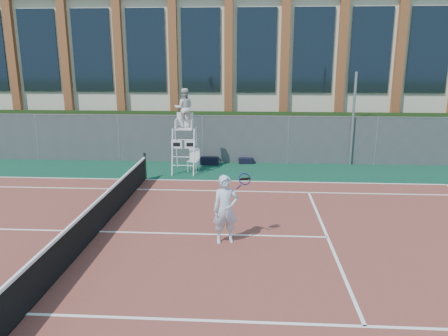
# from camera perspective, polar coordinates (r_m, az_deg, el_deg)

# --- Properties ---
(ground) EXTENTS (120.00, 120.00, 0.00)m
(ground) POSITION_cam_1_polar(r_m,az_deg,el_deg) (12.98, -16.03, -8.11)
(ground) COLOR #233814
(apron) EXTENTS (36.00, 20.00, 0.01)m
(apron) POSITION_cam_1_polar(r_m,az_deg,el_deg) (13.86, -14.67, -6.56)
(apron) COLOR #0C3723
(apron) RESTS_ON ground
(tennis_court) EXTENTS (23.77, 10.97, 0.02)m
(tennis_court) POSITION_cam_1_polar(r_m,az_deg,el_deg) (12.97, -16.03, -8.03)
(tennis_court) COLOR brown
(tennis_court) RESTS_ON apron
(tennis_net) EXTENTS (0.10, 11.30, 1.10)m
(tennis_net) POSITION_cam_1_polar(r_m,az_deg,el_deg) (12.79, -16.19, -5.88)
(tennis_net) COLOR black
(tennis_net) RESTS_ON ground
(fence) EXTENTS (40.00, 0.06, 2.20)m
(fence) POSITION_cam_1_polar(r_m,az_deg,el_deg) (20.86, -8.29, 3.79)
(fence) COLOR #595E60
(fence) RESTS_ON ground
(hedge) EXTENTS (40.00, 1.40, 2.20)m
(hedge) POSITION_cam_1_polar(r_m,az_deg,el_deg) (22.02, -7.66, 4.35)
(hedge) COLOR black
(hedge) RESTS_ON ground
(building) EXTENTS (45.00, 10.60, 8.22)m
(building) POSITION_cam_1_polar(r_m,az_deg,el_deg) (29.55, -4.84, 12.82)
(building) COLOR beige
(building) RESTS_ON ground
(steel_pole) EXTENTS (0.12, 0.12, 4.22)m
(steel_pole) POSITION_cam_1_polar(r_m,az_deg,el_deg) (20.69, 16.50, 6.10)
(steel_pole) COLOR #9EA0A5
(steel_pole) RESTS_ON ground
(umpire_chair) EXTENTS (1.01, 1.56, 3.63)m
(umpire_chair) POSITION_cam_1_polar(r_m,az_deg,el_deg) (18.68, -5.23, 7.49)
(umpire_chair) COLOR white
(umpire_chair) RESTS_ON ground
(plastic_chair) EXTENTS (0.54, 0.54, 0.99)m
(plastic_chair) POSITION_cam_1_polar(r_m,az_deg,el_deg) (18.98, -3.95, 1.31)
(plastic_chair) COLOR silver
(plastic_chair) RESTS_ON apron
(sports_bag_near) EXTENTS (0.84, 0.34, 0.36)m
(sports_bag_near) POSITION_cam_1_polar(r_m,az_deg,el_deg) (20.19, -1.91, 0.94)
(sports_bag_near) COLOR black
(sports_bag_near) RESTS_ON apron
(sports_bag_far) EXTENTS (0.69, 0.36, 0.27)m
(sports_bag_far) POSITION_cam_1_polar(r_m,az_deg,el_deg) (20.42, 2.89, 0.95)
(sports_bag_far) COLOR black
(sports_bag_far) RESTS_ON apron
(tennis_player) EXTENTS (1.06, 0.75, 1.84)m
(tennis_player) POSITION_cam_1_polar(r_m,az_deg,el_deg) (11.48, 0.21, -5.41)
(tennis_player) COLOR silver
(tennis_player) RESTS_ON tennis_court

